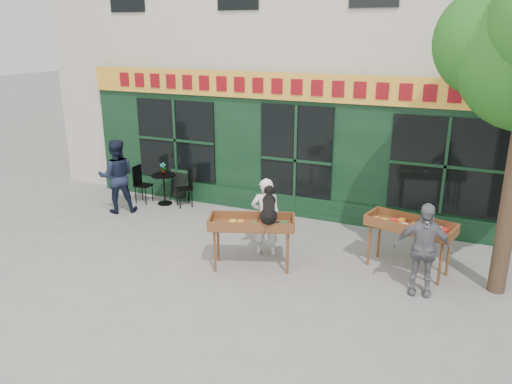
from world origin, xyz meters
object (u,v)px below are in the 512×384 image
Objects in this scene: bistro_table at (164,183)px; man_left at (117,176)px; book_cart_center at (252,226)px; man_right at (423,249)px; woman at (266,217)px; book_cart_right at (410,228)px; dog at (269,205)px.

bistro_table is 0.43× the size of man_left.
book_cart_center is 2.94m from man_right.
book_cart_right is (2.62, 0.37, 0.05)m from woman.
book_cart_right is 0.81m from man_right.
dog is at bearing -179.68° from man_right.
dog is 2.64m from man_right.
book_cart_right is 0.91× the size of man_left.
dog reaches higher than book_cart_right.
dog reaches higher than book_cart_center.
woman is at bearing 165.82° from man_right.
man_right is (0.30, -0.75, -0.04)m from book_cart_right.
man_right is 2.07× the size of bistro_table.
man_left is at bearing -170.42° from book_cart_right.
bistro_table is (-3.47, 1.70, -0.22)m from woman.
bistro_table is at bearing -179.12° from book_cart_right.
dog is at bearing 96.20° from woman.
man_right is at bearing -54.96° from book_cart_right.
man_left is (-4.17, 1.45, 0.06)m from book_cart_center.
man_left is at bearing -127.87° from bistro_table.
book_cart_right is (2.27, 1.07, -0.47)m from dog.
man_right is at bearing 133.66° from man_left.
book_cart_center is 1.06× the size of woman.
man_right is 0.89× the size of man_left.
man_left reaches higher than book_cart_right.
woman is at bearing 69.64° from book_cart_center.
dog is 0.34× the size of man_left.
dog is 0.37× the size of book_cart_right.
man_right is at bearing 152.22° from woman.
dog is at bearing -141.56° from book_cart_right.
dog reaches higher than bistro_table.
woman reaches higher than book_cart_center.
man_left is (-4.17, 0.80, 0.12)m from woman.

